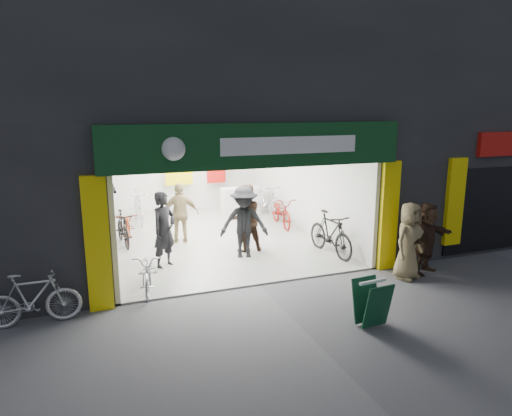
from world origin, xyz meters
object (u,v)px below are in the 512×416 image
bike_left_front (148,271)px  bike_right_front (330,234)px  sandwich_board (372,302)px  parked_bike (32,299)px  pedestrian_near (409,241)px

bike_left_front → bike_right_front: (4.77, 0.71, 0.15)m
sandwich_board → parked_bike: bearing=154.9°
bike_right_front → sandwich_board: bearing=-113.2°
parked_bike → pedestrian_near: (7.70, -0.46, 0.39)m
pedestrian_near → sandwich_board: bearing=-161.8°
parked_bike → sandwich_board: (5.60, -2.13, -0.04)m
bike_right_front → sandwich_board: bike_right_front is taller
bike_left_front → bike_right_front: size_ratio=0.86×
bike_right_front → parked_bike: bearing=-170.9°
bike_right_front → sandwich_board: 3.97m
bike_left_front → parked_bike: size_ratio=1.01×
pedestrian_near → sandwich_board: (-2.10, -1.67, -0.43)m
bike_left_front → sandwich_board: size_ratio=2.02×
bike_right_front → parked_bike: (-6.90, -1.61, -0.09)m
bike_left_front → parked_bike: 2.31m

